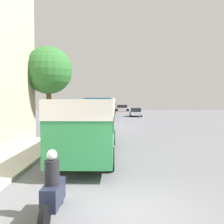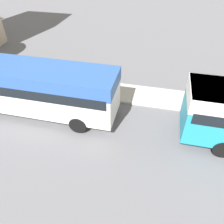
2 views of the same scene
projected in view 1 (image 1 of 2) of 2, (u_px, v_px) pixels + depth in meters
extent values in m
plane|color=slate|center=(127.00, 213.00, 6.45)|extent=(120.00, 120.00, 0.00)
cube|color=#2D8447|center=(91.00, 122.00, 13.07)|extent=(2.46, 9.31, 2.45)
cube|color=silver|center=(91.00, 106.00, 13.03)|extent=(2.48, 9.35, 0.73)
cube|color=black|center=(91.00, 117.00, 13.05)|extent=(2.51, 8.93, 0.54)
cylinder|color=black|center=(78.00, 137.00, 16.04)|extent=(0.28, 1.00, 1.00)
cylinder|color=black|center=(113.00, 137.00, 16.00)|extent=(0.28, 1.00, 1.00)
cylinder|color=black|center=(56.00, 159.00, 10.28)|extent=(0.28, 1.00, 1.00)
cylinder|color=black|center=(111.00, 159.00, 10.24)|extent=(0.28, 1.00, 1.00)
cube|color=silver|center=(101.00, 110.00, 27.01)|extent=(2.47, 9.63, 2.56)
cube|color=#2D569E|center=(101.00, 101.00, 26.96)|extent=(2.50, 9.68, 0.77)
cube|color=black|center=(101.00, 107.00, 26.99)|extent=(2.52, 9.25, 0.56)
cylinder|color=black|center=(93.00, 119.00, 30.08)|extent=(0.28, 1.00, 1.00)
cylinder|color=black|center=(112.00, 119.00, 30.04)|extent=(0.28, 1.00, 1.00)
cylinder|color=black|center=(87.00, 124.00, 24.11)|extent=(0.28, 1.00, 1.00)
cylinder|color=black|center=(110.00, 124.00, 24.07)|extent=(0.28, 1.00, 1.00)
cube|color=teal|center=(106.00, 106.00, 40.68)|extent=(2.46, 10.63, 2.64)
cube|color=white|center=(106.00, 100.00, 40.63)|extent=(2.49, 10.68, 0.79)
cube|color=black|center=(106.00, 104.00, 40.67)|extent=(2.51, 10.20, 0.58)
cylinder|color=black|center=(101.00, 113.00, 44.06)|extent=(0.28, 1.00, 1.00)
cylinder|color=black|center=(113.00, 113.00, 44.02)|extent=(0.28, 1.00, 1.00)
cylinder|color=black|center=(98.00, 115.00, 37.48)|extent=(0.28, 1.00, 1.00)
cylinder|color=black|center=(113.00, 115.00, 37.44)|extent=(0.28, 1.00, 1.00)
cube|color=red|center=(109.00, 105.00, 52.39)|extent=(2.58, 9.76, 2.49)
cube|color=white|center=(109.00, 100.00, 52.34)|extent=(2.61, 9.81, 0.75)
cube|color=black|center=(109.00, 103.00, 52.37)|extent=(2.63, 9.37, 0.55)
cylinder|color=black|center=(104.00, 110.00, 55.50)|extent=(0.28, 1.00, 1.00)
cylinder|color=black|center=(115.00, 110.00, 55.45)|extent=(0.28, 1.00, 1.00)
cylinder|color=black|center=(103.00, 111.00, 49.45)|extent=(0.28, 1.00, 1.00)
cylinder|color=black|center=(115.00, 111.00, 49.41)|extent=(0.28, 1.00, 1.00)
cube|color=#1E2338|center=(53.00, 194.00, 6.21)|extent=(0.39, 1.10, 0.55)
cylinder|color=black|center=(61.00, 193.00, 7.03)|extent=(0.10, 0.64, 0.64)
cylinder|color=black|center=(44.00, 220.00, 5.43)|extent=(0.12, 0.64, 0.64)
cylinder|color=black|center=(52.00, 172.00, 6.08)|extent=(0.36, 0.36, 0.60)
sphere|color=silver|center=(52.00, 155.00, 6.06)|extent=(0.26, 0.26, 0.26)
cube|color=#B7B7BC|center=(136.00, 113.00, 41.68)|extent=(1.83, 3.97, 0.47)
cube|color=black|center=(136.00, 110.00, 41.65)|extent=(1.61, 2.19, 0.65)
cylinder|color=black|center=(141.00, 115.00, 40.45)|extent=(0.22, 0.64, 0.64)
cylinder|color=black|center=(131.00, 115.00, 40.48)|extent=(0.22, 0.64, 0.64)
cylinder|color=black|center=(140.00, 114.00, 42.91)|extent=(0.22, 0.64, 0.64)
cylinder|color=black|center=(130.00, 114.00, 42.94)|extent=(0.22, 0.64, 0.64)
cube|color=#B7B7BC|center=(122.00, 109.00, 59.23)|extent=(4.28, 1.87, 0.51)
cube|color=black|center=(122.00, 106.00, 59.20)|extent=(2.35, 1.65, 0.68)
cylinder|color=black|center=(127.00, 110.00, 60.08)|extent=(0.64, 0.22, 0.64)
cylinder|color=black|center=(128.00, 110.00, 58.36)|extent=(0.64, 0.22, 0.64)
cylinder|color=black|center=(116.00, 110.00, 60.13)|extent=(0.64, 0.22, 0.64)
cylinder|color=black|center=(116.00, 110.00, 58.41)|extent=(0.64, 0.22, 0.64)
cylinder|color=#232838|center=(85.00, 115.00, 36.53)|extent=(0.35, 0.35, 0.78)
cylinder|color=black|center=(85.00, 110.00, 36.49)|extent=(0.43, 0.43, 0.65)
sphere|color=tan|center=(85.00, 107.00, 36.46)|extent=(0.21, 0.21, 0.21)
cylinder|color=brown|center=(49.00, 113.00, 18.20)|extent=(0.36, 0.36, 3.59)
sphere|color=#2D662D|center=(48.00, 70.00, 18.04)|extent=(3.43, 3.43, 3.43)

